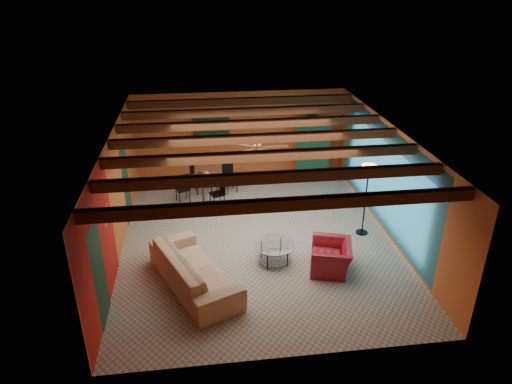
{
  "coord_description": "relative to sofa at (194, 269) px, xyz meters",
  "views": [
    {
      "loc": [
        -1.31,
        -9.86,
        5.98
      ],
      "look_at": [
        0.0,
        0.2,
        1.15
      ],
      "focal_mm": 32.71,
      "sensor_mm": 36.0,
      "label": 1
    }
  ],
  "objects": [
    {
      "name": "armoire",
      "position": [
        3.75,
        5.44,
        0.5
      ],
      "size": [
        1.08,
        0.67,
        1.76
      ],
      "primitive_type": "cube",
      "rotation": [
        0.0,
        0.0,
        -0.19
      ],
      "color": "maroon",
      "rests_on": "ground"
    },
    {
      "name": "potted_plant",
      "position": [
        3.75,
        5.44,
        1.64
      ],
      "size": [
        0.59,
        0.56,
        0.52
      ],
      "primitive_type": "imported",
      "rotation": [
        0.0,
        0.0,
        0.41
      ],
      "color": "#26661E",
      "rests_on": "armoire"
    },
    {
      "name": "room",
      "position": [
        1.55,
        1.85,
        1.98
      ],
      "size": [
        6.52,
        8.01,
        2.71
      ],
      "color": "gray",
      "rests_on": "ground"
    },
    {
      "name": "vase",
      "position": [
        0.41,
        4.22,
        0.62
      ],
      "size": [
        0.19,
        0.19,
        0.18
      ],
      "primitive_type": "imported",
      "rotation": [
        0.0,
        0.0,
        0.11
      ],
      "color": "orange",
      "rests_on": "dining_table"
    },
    {
      "name": "floor_lamp",
      "position": [
        4.2,
        1.61,
        0.54
      ],
      "size": [
        0.48,
        0.48,
        1.84
      ],
      "primitive_type": null,
      "rotation": [
        0.0,
        0.0,
        0.39
      ],
      "color": "black",
      "rests_on": "ground"
    },
    {
      "name": "armchair",
      "position": [
        2.97,
        0.18,
        -0.07
      ],
      "size": [
        1.09,
        1.18,
        0.64
      ],
      "primitive_type": "imported",
      "rotation": [
        0.0,
        0.0,
        -1.84
      ],
      "color": "maroon",
      "rests_on": "ground"
    },
    {
      "name": "coffee_table",
      "position": [
        1.79,
        0.62,
        -0.15
      ],
      "size": [
        1.06,
        1.06,
        0.47
      ],
      "primitive_type": null,
      "rotation": [
        0.0,
        0.0,
        0.16
      ],
      "color": "white",
      "rests_on": "ground"
    },
    {
      "name": "dining_table",
      "position": [
        0.41,
        4.22,
        0.07
      ],
      "size": [
        2.26,
        2.26,
        0.92
      ],
      "primitive_type": null,
      "rotation": [
        0.0,
        0.0,
        0.35
      ],
      "color": "silver",
      "rests_on": "ground"
    },
    {
      "name": "sofa",
      "position": [
        0.0,
        0.0,
        0.0
      ],
      "size": [
        2.0,
        2.83,
        0.77
      ],
      "primitive_type": "imported",
      "rotation": [
        0.0,
        0.0,
        1.98
      ],
      "color": "tan",
      "rests_on": "ground"
    },
    {
      "name": "painting",
      "position": [
        0.65,
        5.7,
        1.26
      ],
      "size": [
        1.05,
        0.03,
        0.65
      ],
      "primitive_type": "cube",
      "color": "black",
      "rests_on": "wall_back"
    },
    {
      "name": "ceiling_fan",
      "position": [
        1.55,
        1.74,
        1.97
      ],
      "size": [
        1.5,
        1.5,
        0.44
      ],
      "primitive_type": null,
      "color": "#472614",
      "rests_on": "ceiling"
    }
  ]
}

